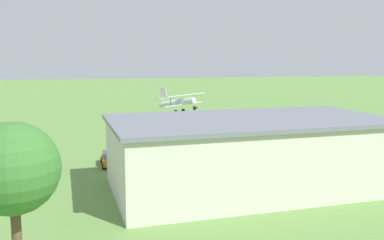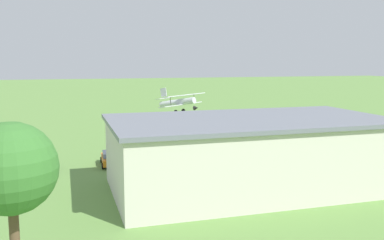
% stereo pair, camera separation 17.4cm
% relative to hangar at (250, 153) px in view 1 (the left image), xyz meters
% --- Properties ---
extents(ground_plane, '(400.00, 400.00, 0.00)m').
position_rel_hangar_xyz_m(ground_plane, '(3.82, -32.79, -3.18)').
color(ground_plane, '#608C42').
extents(hangar, '(24.82, 13.75, 6.34)m').
position_rel_hangar_xyz_m(hangar, '(0.00, 0.00, 0.00)').
color(hangar, beige).
rests_on(hangar, ground_plane).
extents(biplane, '(8.44, 7.84, 3.82)m').
position_rel_hangar_xyz_m(biplane, '(-0.62, -28.03, 1.93)').
color(biplane, silver).
extents(car_orange, '(2.08, 4.45, 1.51)m').
position_rel_hangar_xyz_m(car_orange, '(11.26, -11.70, -2.39)').
color(car_orange, orange).
rests_on(car_orange, ground_plane).
extents(car_blue, '(2.02, 4.29, 1.60)m').
position_rel_hangar_xyz_m(car_blue, '(18.55, -10.84, -2.35)').
color(car_blue, '#23389E').
rests_on(car_blue, ground_plane).
extents(truck_box_grey, '(2.84, 6.40, 3.05)m').
position_rel_hangar_xyz_m(truck_box_grey, '(-11.46, -13.27, -1.54)').
color(truck_box_grey, gray).
rests_on(truck_box_grey, ground_plane).
extents(person_watching_takeoff, '(0.52, 0.52, 1.59)m').
position_rel_hangar_xyz_m(person_watching_takeoff, '(3.31, -15.10, -2.39)').
color(person_watching_takeoff, navy).
rests_on(person_watching_takeoff, ground_plane).
extents(person_crossing_taxiway, '(0.52, 0.52, 1.55)m').
position_rel_hangar_xyz_m(person_crossing_taxiway, '(-1.45, -15.71, -2.41)').
color(person_crossing_taxiway, beige).
rests_on(person_crossing_taxiway, ground_plane).
extents(person_at_fence_line, '(0.51, 0.51, 1.70)m').
position_rel_hangar_xyz_m(person_at_fence_line, '(3.13, -16.44, -2.33)').
color(person_at_fence_line, orange).
rests_on(person_at_fence_line, ground_plane).
extents(person_beside_truck, '(0.52, 0.52, 1.66)m').
position_rel_hangar_xyz_m(person_beside_truck, '(1.04, -15.20, -2.35)').
color(person_beside_truck, orange).
rests_on(person_beside_truck, ground_plane).
extents(tree_behind_hangar_left, '(4.43, 4.43, 8.60)m').
position_rel_hangar_xyz_m(tree_behind_hangar_left, '(18.01, 13.49, 3.16)').
color(tree_behind_hangar_left, brown).
rests_on(tree_behind_hangar_left, ground_plane).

